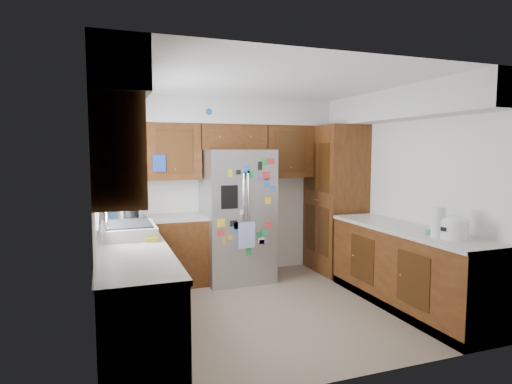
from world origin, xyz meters
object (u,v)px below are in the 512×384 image
pantry (335,199)px  rice_cooker (454,227)px  fridge (237,215)px  paper_towel (438,222)px

pantry → rice_cooker: 2.28m
pantry → rice_cooker: size_ratio=7.82×
pantry → fridge: (-1.50, 0.05, -0.17)m
fridge → paper_towel: (1.40, -2.22, 0.17)m
rice_cooker → pantry: bearing=90.0°
fridge → paper_towel: bearing=-57.7°
pantry → paper_towel: size_ratio=7.10×
pantry → rice_cooker: bearing=-90.0°
paper_towel → fridge: bearing=122.3°
rice_cooker → fridge: bearing=122.7°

